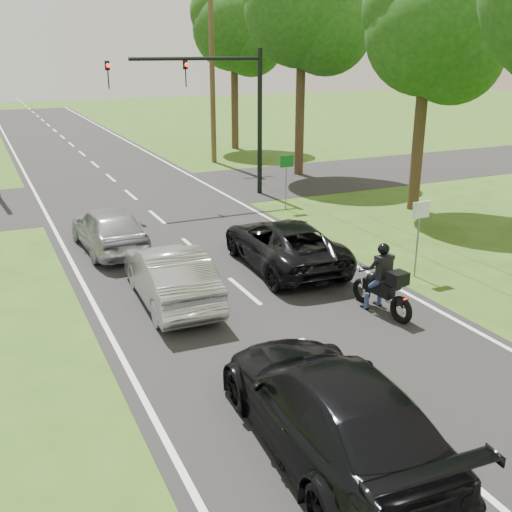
# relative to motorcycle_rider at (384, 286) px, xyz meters

# --- Properties ---
(ground) EXTENTS (140.00, 140.00, 0.00)m
(ground) POSITION_rel_motorcycle_rider_xyz_m (-2.42, -1.40, -0.68)
(ground) COLOR #2E5016
(ground) RESTS_ON ground
(road) EXTENTS (8.00, 100.00, 0.01)m
(road) POSITION_rel_motorcycle_rider_xyz_m (-2.42, 8.60, -0.68)
(road) COLOR black
(road) RESTS_ON ground
(cross_road) EXTENTS (60.00, 7.00, 0.01)m
(cross_road) POSITION_rel_motorcycle_rider_xyz_m (-2.42, 14.60, -0.68)
(cross_road) COLOR black
(cross_road) RESTS_ON ground
(motorcycle_rider) EXTENTS (0.60, 2.01, 1.74)m
(motorcycle_rider) POSITION_rel_motorcycle_rider_xyz_m (0.00, 0.00, 0.00)
(motorcycle_rider) COLOR black
(motorcycle_rider) RESTS_ON ground
(dark_suv) EXTENTS (2.50, 4.99, 1.36)m
(dark_suv) POSITION_rel_motorcycle_rider_xyz_m (-0.62, 3.88, 0.01)
(dark_suv) COLOR black
(dark_suv) RESTS_ON road
(silver_sedan) EXTENTS (1.66, 4.33, 1.41)m
(silver_sedan) POSITION_rel_motorcycle_rider_xyz_m (-4.34, 2.73, 0.03)
(silver_sedan) COLOR #AFAFB4
(silver_sedan) RESTS_ON road
(silver_suv) EXTENTS (1.87, 4.24, 1.42)m
(silver_suv) POSITION_rel_motorcycle_rider_xyz_m (-4.84, 7.46, 0.04)
(silver_suv) COLOR #9E9FA5
(silver_suv) RESTS_ON road
(dark_car_behind) EXTENTS (2.40, 5.29, 1.50)m
(dark_car_behind) POSITION_rel_motorcycle_rider_xyz_m (-3.89, -3.90, 0.08)
(dark_car_behind) COLOR black
(dark_car_behind) RESTS_ON road
(traffic_signal) EXTENTS (6.38, 0.44, 6.00)m
(traffic_signal) POSITION_rel_motorcycle_rider_xyz_m (0.91, 12.60, 3.45)
(traffic_signal) COLOR black
(traffic_signal) RESTS_ON ground
(utility_pole_far) EXTENTS (1.60, 0.28, 10.00)m
(utility_pole_far) POSITION_rel_motorcycle_rider_xyz_m (3.78, 20.60, 4.40)
(utility_pole_far) COLOR brown
(utility_pole_far) RESTS_ON ground
(sign_white) EXTENTS (0.55, 0.07, 2.12)m
(sign_white) POSITION_rel_motorcycle_rider_xyz_m (2.28, 1.58, 0.91)
(sign_white) COLOR slate
(sign_white) RESTS_ON ground
(sign_green) EXTENTS (0.55, 0.07, 2.12)m
(sign_green) POSITION_rel_motorcycle_rider_xyz_m (2.48, 9.58, 0.91)
(sign_green) COLOR slate
(sign_green) RESTS_ON ground
(tree_row_c) EXTENTS (4.80, 4.65, 8.76)m
(tree_row_c) POSITION_rel_motorcycle_rider_xyz_m (7.33, 7.40, 5.55)
(tree_row_c) COLOR #332316
(tree_row_c) RESTS_ON ground
(tree_row_d) EXTENTS (5.76, 5.58, 10.45)m
(tree_row_d) POSITION_rel_motorcycle_rider_xyz_m (6.68, 15.36, 6.75)
(tree_row_d) COLOR #332316
(tree_row_d) RESTS_ON ground
(tree_row_e) EXTENTS (5.28, 5.12, 9.61)m
(tree_row_e) POSITION_rel_motorcycle_rider_xyz_m (7.05, 24.38, 6.15)
(tree_row_e) COLOR #332316
(tree_row_e) RESTS_ON ground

